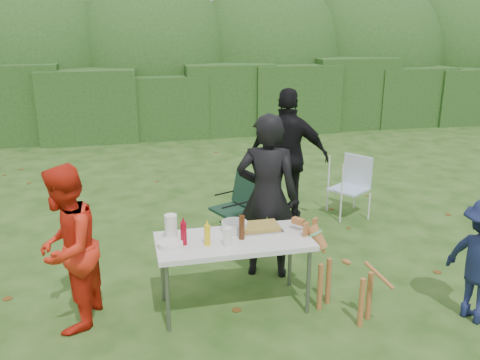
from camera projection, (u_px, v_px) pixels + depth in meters
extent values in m
plane|color=#1E4211|center=(225.00, 293.00, 5.39)|extent=(80.00, 80.00, 0.00)
cube|color=#23471C|center=(160.00, 102.00, 12.57)|extent=(22.00, 1.40, 1.70)
ellipsoid|color=#3D6628|center=(154.00, 66.00, 13.83)|extent=(20.00, 2.60, 3.20)
cube|color=silver|center=(234.00, 241.00, 4.92)|extent=(1.50, 0.70, 0.05)
cylinder|color=slate|center=(168.00, 298.00, 4.62)|extent=(0.04, 0.04, 0.69)
cylinder|color=slate|center=(308.00, 281.00, 4.92)|extent=(0.04, 0.04, 0.69)
cylinder|color=slate|center=(162.00, 270.00, 5.15)|extent=(0.04, 0.04, 0.69)
cylinder|color=slate|center=(290.00, 256.00, 5.44)|extent=(0.04, 0.04, 0.69)
imported|color=black|center=(267.00, 197.00, 5.54)|extent=(0.78, 0.64, 1.85)
imported|color=red|center=(67.00, 249.00, 4.60)|extent=(0.77, 0.89, 1.57)
imported|color=black|center=(288.00, 157.00, 7.05)|extent=(1.21, 0.87, 1.91)
cube|color=#B7B7BA|center=(259.00, 229.00, 5.12)|extent=(0.45, 0.30, 0.02)
cube|color=#A48638|center=(259.00, 226.00, 5.12)|extent=(0.40, 0.26, 0.04)
cylinder|color=yellow|center=(207.00, 235.00, 4.75)|extent=(0.06, 0.06, 0.20)
cylinder|color=maroon|center=(184.00, 234.00, 4.76)|extent=(0.06, 0.06, 0.22)
cylinder|color=#47230F|center=(242.00, 227.00, 4.88)|extent=(0.06, 0.06, 0.24)
cylinder|color=white|center=(171.00, 228.00, 4.85)|extent=(0.12, 0.12, 0.26)
cylinder|color=white|center=(227.00, 237.00, 4.74)|extent=(0.08, 0.08, 0.18)
cylinder|color=silver|center=(234.00, 226.00, 5.09)|extent=(0.26, 0.26, 0.10)
cylinder|color=white|center=(170.00, 244.00, 4.74)|extent=(0.24, 0.24, 0.05)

